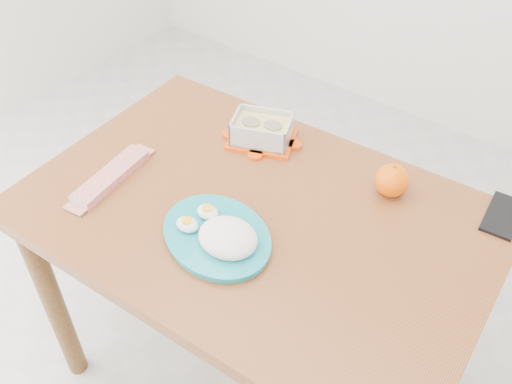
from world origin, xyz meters
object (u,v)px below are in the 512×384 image
Objects in this scene: orange_fruit at (392,180)px; smartphone at (503,215)px; food_container at (262,130)px; dining_table at (256,241)px; rice_plate at (220,234)px.

orange_fruit is 0.56× the size of smartphone.
orange_fruit is 0.27m from smartphone.
dining_table is at bearing -78.35° from food_container.
rice_plate is (0.15, -0.36, -0.01)m from food_container.
orange_fruit is 0.45m from rice_plate.
food_container is 0.64m from smartphone.
rice_plate is at bearing -89.42° from food_container.
rice_plate is 0.67m from smartphone.
dining_table is 3.32× the size of rice_plate.
dining_table is 0.31m from food_container.
orange_fruit reaches higher than food_container.
dining_table is 0.60m from smartphone.
orange_fruit is at bearing 74.50° from rice_plate.
food_container is at bearing 120.91° from dining_table.
orange_fruit reaches higher than rice_plate.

